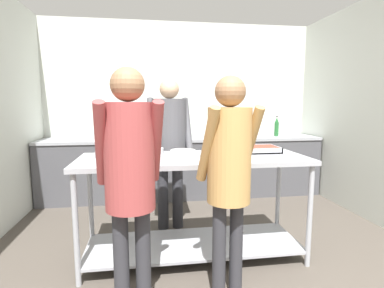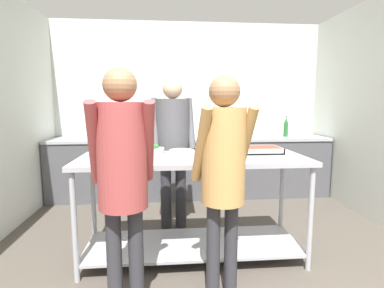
% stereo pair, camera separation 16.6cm
% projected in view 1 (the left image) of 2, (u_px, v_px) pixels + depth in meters
% --- Properties ---
extents(wall_rear, '(4.27, 0.06, 2.65)m').
position_uv_depth(wall_rear, '(181.00, 108.00, 4.79)').
color(wall_rear, silver).
rests_on(wall_rear, ground_plane).
extents(back_counter, '(4.11, 0.65, 0.89)m').
position_uv_depth(back_counter, '(184.00, 167.00, 4.55)').
color(back_counter, '#4C4C51').
rests_on(back_counter, ground_plane).
extents(serving_counter, '(2.00, 0.72, 0.93)m').
position_uv_depth(serving_counter, '(194.00, 190.00, 2.68)').
color(serving_counter, '#9EA0A8').
rests_on(serving_counter, ground_plane).
extents(serving_tray_vegetables, '(0.38, 0.27, 0.05)m').
position_uv_depth(serving_tray_vegetables, '(119.00, 152.00, 2.72)').
color(serving_tray_vegetables, '#9EA0A8').
rests_on(serving_tray_vegetables, serving_counter).
extents(broccoli_bowl, '(0.18, 0.18, 0.09)m').
position_uv_depth(broccoli_bowl, '(154.00, 150.00, 2.80)').
color(broccoli_bowl, '#B2B2B7').
rests_on(broccoli_bowl, serving_counter).
extents(plate_stack, '(0.23, 0.23, 0.07)m').
position_uv_depth(plate_stack, '(183.00, 154.00, 2.56)').
color(plate_stack, white).
rests_on(plate_stack, serving_counter).
extents(sauce_pan, '(0.40, 0.26, 0.07)m').
position_uv_depth(sauce_pan, '(218.00, 150.00, 2.78)').
color(sauce_pan, '#9EA0A8').
rests_on(sauce_pan, serving_counter).
extents(serving_tray_roast, '(0.37, 0.29, 0.05)m').
position_uv_depth(serving_tray_roast, '(258.00, 149.00, 2.90)').
color(serving_tray_roast, '#9EA0A8').
rests_on(serving_tray_roast, serving_counter).
extents(guest_serving_left, '(0.44, 0.37, 1.58)m').
position_uv_depth(guest_serving_left, '(229.00, 163.00, 2.07)').
color(guest_serving_left, '#2D2D33').
rests_on(guest_serving_left, ground_plane).
extents(guest_serving_right, '(0.44, 0.35, 1.62)m').
position_uv_depth(guest_serving_right, '(130.00, 166.00, 1.88)').
color(guest_serving_right, '#2D2D33').
rests_on(guest_serving_right, ground_plane).
extents(cook_behind_counter, '(0.48, 0.37, 1.66)m').
position_uv_depth(cook_behind_counter, '(170.00, 138.00, 3.27)').
color(cook_behind_counter, '#2D2D33').
rests_on(cook_behind_counter, ground_plane).
extents(water_bottle, '(0.07, 0.07, 0.31)m').
position_uv_depth(water_bottle, '(277.00, 127.00, 4.69)').
color(water_bottle, '#23602D').
rests_on(water_bottle, back_counter).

